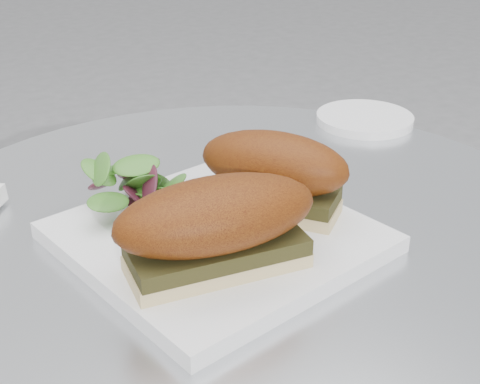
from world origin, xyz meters
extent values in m
cylinder|color=silver|center=(0.00, 0.00, 0.72)|extent=(0.70, 0.70, 0.02)
cube|color=white|center=(-0.03, -0.03, 0.74)|extent=(0.30, 0.30, 0.02)
cube|color=tan|center=(-0.06, -0.08, 0.75)|extent=(0.15, 0.07, 0.01)
cube|color=black|center=(-0.06, -0.08, 0.77)|extent=(0.15, 0.07, 0.01)
ellipsoid|color=#5F2C09|center=(-0.06, -0.08, 0.80)|extent=(0.18, 0.09, 0.06)
cube|color=tan|center=(0.03, -0.02, 0.75)|extent=(0.12, 0.13, 0.01)
cube|color=black|center=(0.03, -0.02, 0.77)|extent=(0.12, 0.13, 0.01)
ellipsoid|color=#5F2C09|center=(0.03, -0.02, 0.80)|extent=(0.14, 0.15, 0.06)
cylinder|color=white|center=(0.28, 0.17, 0.74)|extent=(0.13, 0.13, 0.01)
camera|label=1|loc=(-0.26, -0.51, 1.05)|focal=50.00mm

